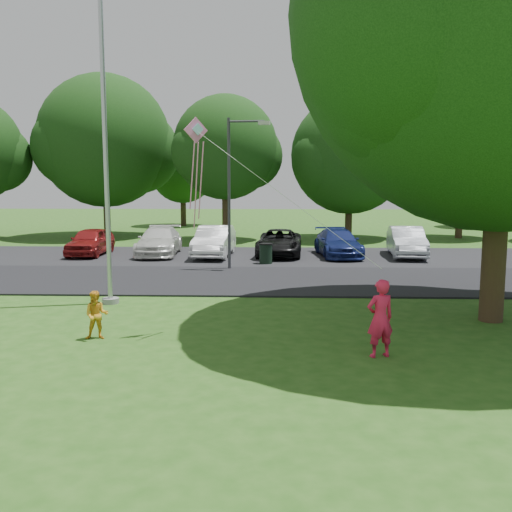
{
  "coord_description": "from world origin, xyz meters",
  "views": [
    {
      "loc": [
        1.5,
        -11.72,
        3.72
      ],
      "look_at": [
        0.94,
        4.0,
        1.6
      ],
      "focal_mm": 40.0,
      "sensor_mm": 36.0,
      "label": 1
    }
  ],
  "objects_px": {
    "street_lamp": "(235,180)",
    "flagpole": "(106,164)",
    "woman": "(380,318)",
    "big_tree": "(505,26)",
    "kite": "(199,151)",
    "trash_can": "(266,254)",
    "child_yellow": "(97,315)"
  },
  "relations": [
    {
      "from": "street_lamp",
      "to": "flagpole",
      "type": "bearing_deg",
      "value": -111.31
    },
    {
      "from": "street_lamp",
      "to": "woman",
      "type": "distance_m",
      "value": 12.52
    },
    {
      "from": "big_tree",
      "to": "kite",
      "type": "height_order",
      "value": "big_tree"
    },
    {
      "from": "trash_can",
      "to": "big_tree",
      "type": "xyz_separation_m",
      "value": [
        6.07,
        -9.84,
        7.0
      ]
    },
    {
      "from": "flagpole",
      "to": "street_lamp",
      "type": "height_order",
      "value": "flagpole"
    },
    {
      "from": "street_lamp",
      "to": "child_yellow",
      "type": "height_order",
      "value": "street_lamp"
    },
    {
      "from": "trash_can",
      "to": "woman",
      "type": "distance_m",
      "value": 13.25
    },
    {
      "from": "flagpole",
      "to": "child_yellow",
      "type": "height_order",
      "value": "flagpole"
    },
    {
      "from": "street_lamp",
      "to": "child_yellow",
      "type": "xyz_separation_m",
      "value": [
        -2.5,
        -10.42,
        -3.14
      ]
    },
    {
      "from": "street_lamp",
      "to": "child_yellow",
      "type": "relative_size",
      "value": 5.38
    },
    {
      "from": "flagpole",
      "to": "child_yellow",
      "type": "xyz_separation_m",
      "value": [
        0.81,
        -3.86,
        -3.59
      ]
    },
    {
      "from": "woman",
      "to": "child_yellow",
      "type": "bearing_deg",
      "value": -28.58
    },
    {
      "from": "street_lamp",
      "to": "woman",
      "type": "bearing_deg",
      "value": -66.0
    },
    {
      "from": "trash_can",
      "to": "child_yellow",
      "type": "relative_size",
      "value": 0.82
    },
    {
      "from": "flagpole",
      "to": "trash_can",
      "type": "bearing_deg",
      "value": 60.39
    },
    {
      "from": "flagpole",
      "to": "trash_can",
      "type": "xyz_separation_m",
      "value": [
        4.55,
        8.0,
        -3.69
      ]
    },
    {
      "from": "flagpole",
      "to": "big_tree",
      "type": "relative_size",
      "value": 0.76
    },
    {
      "from": "flagpole",
      "to": "woman",
      "type": "relative_size",
      "value": 6.01
    },
    {
      "from": "flagpole",
      "to": "woman",
      "type": "distance_m",
      "value": 9.36
    },
    {
      "from": "trash_can",
      "to": "child_yellow",
      "type": "distance_m",
      "value": 12.43
    },
    {
      "from": "big_tree",
      "to": "child_yellow",
      "type": "bearing_deg",
      "value": -168.39
    },
    {
      "from": "street_lamp",
      "to": "trash_can",
      "type": "relative_size",
      "value": 6.54
    },
    {
      "from": "woman",
      "to": "child_yellow",
      "type": "xyz_separation_m",
      "value": [
        -6.38,
        1.13,
        -0.26
      ]
    },
    {
      "from": "big_tree",
      "to": "kite",
      "type": "distance_m",
      "value": 8.17
    },
    {
      "from": "woman",
      "to": "kite",
      "type": "relative_size",
      "value": 0.38
    },
    {
      "from": "street_lamp",
      "to": "child_yellow",
      "type": "bearing_deg",
      "value": -98.05
    },
    {
      "from": "woman",
      "to": "child_yellow",
      "type": "distance_m",
      "value": 6.48
    },
    {
      "from": "trash_can",
      "to": "woman",
      "type": "relative_size",
      "value": 0.57
    },
    {
      "from": "kite",
      "to": "street_lamp",
      "type": "bearing_deg",
      "value": 56.48
    },
    {
      "from": "flagpole",
      "to": "kite",
      "type": "height_order",
      "value": "flagpole"
    },
    {
      "from": "street_lamp",
      "to": "kite",
      "type": "relative_size",
      "value": 1.42
    },
    {
      "from": "flagpole",
      "to": "street_lamp",
      "type": "bearing_deg",
      "value": 63.25
    }
  ]
}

